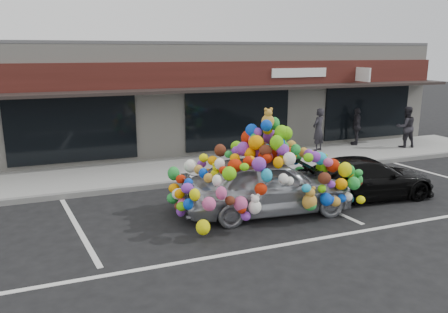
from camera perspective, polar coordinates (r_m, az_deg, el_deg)
name	(u,v)px	position (r m, az deg, el deg)	size (l,w,h in m)	color
ground	(211,213)	(11.10, -1.68, -7.39)	(90.00, 90.00, 0.00)	black
shop_building	(145,96)	(18.64, -10.34, 7.83)	(24.00, 7.20, 4.31)	beige
sidewalk	(172,171)	(14.73, -6.79, -1.83)	(26.00, 3.00, 0.15)	gray
kerb	(184,183)	(13.34, -5.21, -3.45)	(26.00, 0.18, 0.16)	slate
parking_stripe_left	(78,228)	(10.76, -18.56, -8.80)	(0.12, 4.40, 0.01)	silver
parking_stripe_mid	(304,198)	(12.41, 10.37, -5.29)	(0.12, 4.40, 0.01)	silver
lane_line	(331,237)	(10.05, 13.82, -10.11)	(14.00, 0.12, 0.01)	silver
toy_car	(267,178)	(10.94, 5.66, -2.76)	(3.11, 4.75, 2.67)	gray
black_sedan	(365,178)	(12.67, 17.99, -2.68)	(3.90, 1.59, 1.13)	black
pedestrian_a	(318,130)	(17.42, 12.22, 3.44)	(0.61, 0.40, 1.67)	black
pedestrian_b	(406,127)	(19.17, 22.66, 3.59)	(0.81, 0.63, 1.66)	black
pedestrian_c	(356,126)	(18.99, 16.91, 3.79)	(0.38, 0.91, 1.54)	black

